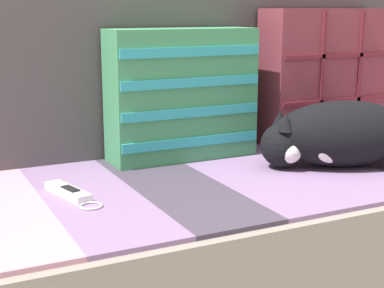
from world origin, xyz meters
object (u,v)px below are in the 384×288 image
Objects in this scene: couch at (238,237)px; game_remote_far at (70,193)px; throw_pillow_striped at (182,94)px; sleeping_cat at (337,136)px; throw_pillow_quilted at (327,76)px.

game_remote_far is (-0.45, -0.03, 0.19)m from couch.
throw_pillow_striped is 0.46m from game_remote_far.
sleeping_cat reaches higher than couch.
throw_pillow_striped is 0.43m from sleeping_cat.
couch is 4.81× the size of throw_pillow_striped.
throw_pillow_quilted is 0.91m from game_remote_far.
game_remote_far reaches higher than couch.
game_remote_far is (-0.37, -0.21, -0.17)m from throw_pillow_striped.
throw_pillow_quilted is 0.49m from throw_pillow_striped.
sleeping_cat is at bearing -39.87° from throw_pillow_striped.
sleeping_cat is at bearing -122.95° from throw_pillow_quilted.
throw_pillow_striped is at bearing 29.60° from game_remote_far.
throw_pillow_striped is (-0.08, 0.18, 0.36)m from couch.
throw_pillow_quilted is (0.41, 0.18, 0.39)m from couch.
couch is at bearing -156.59° from throw_pillow_quilted.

